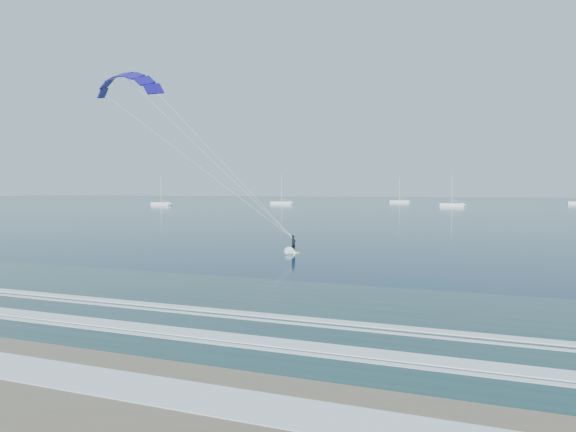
{
  "coord_description": "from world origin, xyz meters",
  "views": [
    {
      "loc": [
        12.11,
        -13.39,
        6.2
      ],
      "look_at": [
        -3.19,
        26.98,
        4.0
      ],
      "focal_mm": 32.0,
      "sensor_mm": 36.0,
      "label": 1
    }
  ],
  "objects_px": {
    "sailboat_0": "(161,204)",
    "sailboat_3": "(452,205)",
    "kitesurfer_rig": "(208,156)",
    "sailboat_1": "(281,203)",
    "sailboat_2": "(399,201)"
  },
  "relations": [
    {
      "from": "sailboat_0",
      "to": "sailboat_3",
      "type": "xyz_separation_m",
      "value": [
        110.83,
        26.68,
        0.01
      ]
    },
    {
      "from": "sailboat_0",
      "to": "kitesurfer_rig",
      "type": "bearing_deg",
      "value": -53.74
    },
    {
      "from": "kitesurfer_rig",
      "to": "sailboat_3",
      "type": "bearing_deg",
      "value": 84.81
    },
    {
      "from": "sailboat_3",
      "to": "sailboat_1",
      "type": "bearing_deg",
      "value": 175.77
    },
    {
      "from": "kitesurfer_rig",
      "to": "sailboat_2",
      "type": "distance_m",
      "value": 205.07
    },
    {
      "from": "sailboat_2",
      "to": "sailboat_3",
      "type": "relative_size",
      "value": 1.0
    },
    {
      "from": "sailboat_0",
      "to": "sailboat_2",
      "type": "xyz_separation_m",
      "value": [
        84.4,
        73.0,
        0.0
      ]
    },
    {
      "from": "sailboat_2",
      "to": "sailboat_3",
      "type": "bearing_deg",
      "value": -60.29
    },
    {
      "from": "sailboat_0",
      "to": "sailboat_1",
      "type": "bearing_deg",
      "value": 38.74
    },
    {
      "from": "sailboat_1",
      "to": "sailboat_3",
      "type": "xyz_separation_m",
      "value": [
        71.04,
        -5.25,
        -0.01
      ]
    },
    {
      "from": "kitesurfer_rig",
      "to": "sailboat_1",
      "type": "xyz_separation_m",
      "value": [
        -56.67,
        163.47,
        -8.78
      ]
    },
    {
      "from": "sailboat_2",
      "to": "sailboat_1",
      "type": "bearing_deg",
      "value": -137.37
    },
    {
      "from": "kitesurfer_rig",
      "to": "sailboat_2",
      "type": "xyz_separation_m",
      "value": [
        -12.06,
        204.53,
        -8.79
      ]
    },
    {
      "from": "kitesurfer_rig",
      "to": "sailboat_0",
      "type": "relative_size",
      "value": 1.81
    },
    {
      "from": "sailboat_1",
      "to": "sailboat_3",
      "type": "distance_m",
      "value": 71.23
    }
  ]
}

